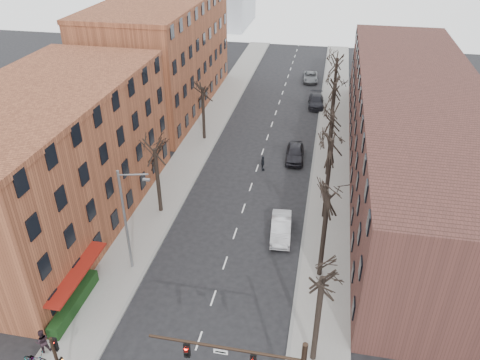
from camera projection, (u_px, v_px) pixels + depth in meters
The scene contains 24 objects.
sidewalk_left at pixel (203, 135), 58.76m from camera, with size 4.00×90.00×0.15m, color gray.
sidewalk_right at pixel (332, 146), 56.10m from camera, with size 4.00×90.00×0.15m, color gray.
building_left_near at pixel (51, 163), 40.22m from camera, with size 12.00×26.00×12.00m, color brown.
building_left_far at pixel (162, 56), 64.10m from camera, with size 12.00×28.00×14.00m, color brown.
building_right at pixel (415, 131), 48.02m from camera, with size 12.00×50.00×10.00m, color #4A2822.
awning_left at pixel (84, 299), 34.63m from camera, with size 1.20×7.00×0.15m, color maroon.
hedge at pixel (74, 303), 33.48m from camera, with size 0.80×6.00×1.00m, color #173813.
tree_right_a at pixel (313, 359), 30.12m from camera, with size 5.20×5.20×10.00m, color black, non-canonical shape.
tree_right_b at pixel (319, 275), 36.85m from camera, with size 5.20×5.20×10.80m, color black, non-canonical shape.
tree_right_c at pixel (323, 217), 43.58m from camera, with size 5.20×5.20×11.60m, color black, non-canonical shape.
tree_right_d at pixel (327, 175), 50.31m from camera, with size 5.20×5.20×10.00m, color black, non-canonical shape.
tree_right_e at pixel (329, 142), 57.04m from camera, with size 5.20×5.20×10.80m, color black, non-canonical shape.
tree_right_f at pixel (331, 117), 63.77m from camera, with size 5.20×5.20×11.60m, color black, non-canonical shape.
tree_left_a at pixel (161, 211), 44.43m from camera, with size 5.20×5.20×9.50m, color black, non-canonical shape.
tree_left_b at pixel (205, 139), 57.89m from camera, with size 5.20×5.20×9.50m, color black, non-canonical shape.
signal_pole_left at pixel (57, 359), 27.04m from camera, with size 0.47×0.44×4.40m.
streetlight at pixel (127, 217), 35.03m from camera, with size 2.45×0.22×9.03m.
silver_sedan at pixel (281, 228), 40.83m from camera, with size 1.71×4.89×1.61m, color #B4B6BC.
parked_car_near at pixel (295, 153), 52.87m from camera, with size 2.00×4.97×1.69m, color black.
parked_car_mid at pixel (316, 101), 66.80m from camera, with size 2.12×5.23×1.52m, color black.
parked_car_far at pixel (310, 77), 76.01m from camera, with size 2.29×4.97×1.38m, color slate.
pedestrian_b at pixel (42, 341), 30.05m from camera, with size 0.88×0.69×1.82m, color black.
pedestrian_crossing at pixel (263, 163), 50.76m from camera, with size 1.01×0.42×1.72m, color black.
bicycle at pixel (36, 358), 29.49m from camera, with size 0.57×1.63×0.86m, color gray.
Camera 1 is at (6.86, -16.41, 25.42)m, focal length 35.00 mm.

